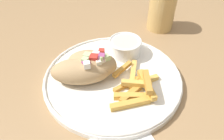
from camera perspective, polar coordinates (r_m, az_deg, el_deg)
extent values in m
cube|color=#9E7A51|center=(0.54, -2.65, -2.07)|extent=(1.41, 1.41, 0.04)
cylinder|color=#9E7A51|center=(1.42, 23.97, 6.48)|extent=(0.06, 0.06, 0.70)
cylinder|color=white|center=(0.50, 0.00, -2.28)|extent=(0.31, 0.31, 0.01)
torus|color=white|center=(0.50, 0.00, -1.54)|extent=(0.31, 0.31, 0.01)
ellipsoid|color=tan|center=(0.48, -8.40, -0.32)|extent=(0.13, 0.07, 0.05)
cube|color=white|center=(0.47, -6.97, 3.19)|extent=(0.01, 0.01, 0.01)
cube|color=#B7D693|center=(0.46, -7.20, 2.44)|extent=(0.02, 0.02, 0.01)
cube|color=#A34C84|center=(0.46, -7.00, 1.48)|extent=(0.02, 0.02, 0.01)
cube|color=red|center=(0.46, -4.95, 2.96)|extent=(0.02, 0.02, 0.02)
cube|color=silver|center=(0.46, -3.73, 1.92)|extent=(0.01, 0.01, 0.01)
cube|color=#B7D693|center=(0.47, -6.67, 3.56)|extent=(0.02, 0.02, 0.01)
cube|color=white|center=(0.45, -6.78, 1.34)|extent=(0.01, 0.01, 0.01)
ellipsoid|color=tan|center=(0.49, -5.46, 1.60)|extent=(0.12, 0.09, 0.06)
cube|color=white|center=(0.47, -4.46, 3.96)|extent=(0.02, 0.02, 0.01)
cube|color=#A34C84|center=(0.46, -3.31, 3.40)|extent=(0.02, 0.02, 0.01)
cube|color=silver|center=(0.46, -2.76, 2.41)|extent=(0.02, 0.02, 0.01)
cube|color=red|center=(0.48, -2.49, 4.79)|extent=(0.01, 0.01, 0.01)
cube|color=#B7D693|center=(0.46, -1.72, 3.28)|extent=(0.02, 0.02, 0.01)
cube|color=#B7D693|center=(0.47, -4.66, 3.19)|extent=(0.02, 0.02, 0.01)
cube|color=#B7D693|center=(0.45, -2.27, 3.24)|extent=(0.01, 0.01, 0.01)
cube|color=#E5B251|center=(0.50, 5.36, -0.46)|extent=(0.03, 0.08, 0.01)
cube|color=gold|center=(0.48, 4.16, -3.54)|extent=(0.07, 0.05, 0.01)
cube|color=gold|center=(0.44, 4.56, -8.77)|extent=(0.08, 0.03, 0.01)
cube|color=gold|center=(0.45, 4.85, -6.89)|extent=(0.07, 0.02, 0.01)
cube|color=gold|center=(0.45, 4.71, -6.24)|extent=(0.05, 0.05, 0.01)
cube|color=#E5B251|center=(0.48, 8.05, -3.02)|extent=(0.07, 0.04, 0.01)
cube|color=gold|center=(0.50, 2.49, 0.22)|extent=(0.05, 0.05, 0.01)
cube|color=#E5B251|center=(0.46, 6.21, -3.54)|extent=(0.06, 0.02, 0.01)
cube|color=gold|center=(0.45, 9.03, -3.04)|extent=(0.01, 0.06, 0.01)
cube|color=gold|center=(0.46, 8.85, -3.76)|extent=(0.03, 0.08, 0.01)
cylinder|color=white|center=(0.55, 3.28, 5.94)|extent=(0.08, 0.08, 0.04)
cylinder|color=beige|center=(0.54, 3.34, 7.27)|extent=(0.06, 0.06, 0.01)
torus|color=white|center=(0.54, 3.36, 7.53)|extent=(0.08, 0.08, 0.00)
cylinder|color=tan|center=(0.68, 12.73, 14.93)|extent=(0.08, 0.08, 0.11)
cylinder|color=silver|center=(0.69, 12.51, 13.67)|extent=(0.07, 0.07, 0.07)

